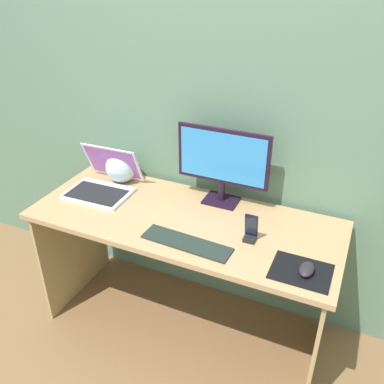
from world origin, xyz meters
The scene contains 10 objects.
ground_plane centered at (0.00, 0.00, 0.00)m, with size 8.00×8.00×0.00m, color brown.
wall_back centered at (0.00, 0.37, 1.25)m, with size 6.00×0.04×2.50m, color slate.
desk centered at (0.00, 0.00, 0.60)m, with size 1.57×0.63×0.75m.
monitor centered at (0.11, 0.23, 0.98)m, with size 0.49×0.14×0.41m.
laptop centered at (-0.53, 0.07, 0.80)m, with size 0.35×0.35×0.23m.
fishbowl centered at (-0.50, 0.21, 0.83)m, with size 0.18×0.18×0.18m, color silver.
keyboard_external centered at (0.10, -0.19, 0.75)m, with size 0.43×0.11×0.01m, color #222C26.
mousepad centered at (0.62, -0.17, 0.75)m, with size 0.25×0.20×0.00m, color black.
mouse centered at (0.64, -0.17, 0.77)m, with size 0.06×0.10×0.04m, color #252127.
phone_in_dock centered at (0.36, -0.04, 0.80)m, with size 0.06×0.05×0.14m.
Camera 1 is at (0.76, -1.59, 1.91)m, focal length 39.20 mm.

